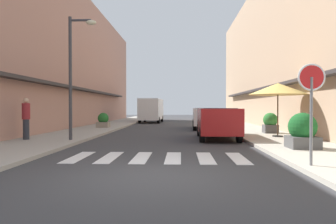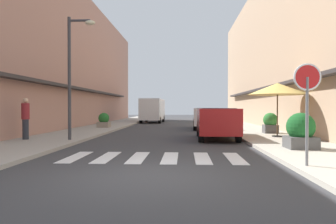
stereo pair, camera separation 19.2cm
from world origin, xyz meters
name	(u,v)px [view 2 (the right image)]	position (x,y,z in m)	size (l,w,h in m)	color
ground_plane	(172,129)	(0.00, 15.54, 0.00)	(85.46, 85.46, 0.00)	#38383A
sidewalk_left	(102,128)	(-5.05, 15.54, 0.06)	(3.15, 54.38, 0.12)	#9E998E
sidewalk_right	(243,128)	(5.05, 15.54, 0.06)	(3.15, 54.38, 0.12)	#ADA899
building_row_left	(52,60)	(-9.12, 16.48, 5.10)	(5.50, 36.96, 10.20)	#A87A6B
building_row_right	(298,50)	(9.12, 16.48, 5.64)	(5.50, 36.96, 11.28)	tan
crosswalk	(154,158)	(0.00, 2.47, 0.01)	(5.20, 2.20, 0.01)	silver
parked_car_near	(217,120)	(2.42, 8.11, 0.92)	(1.87, 4.41, 1.47)	maroon
parked_car_mid	(206,116)	(2.42, 14.99, 0.92)	(1.90, 4.35, 1.47)	silver
delivery_van	(153,109)	(-2.27, 24.55, 1.41)	(2.13, 5.46, 2.37)	silver
round_street_sign	(307,87)	(3.79, 0.75, 1.97)	(0.65, 0.07, 2.42)	slate
street_lamp	(74,65)	(-3.82, 6.39, 3.33)	(1.19, 0.28, 5.23)	#38383D
cafe_umbrella	(277,89)	(5.27, 8.22, 2.37)	(2.77, 2.77, 2.53)	#262626
planter_corner	(301,131)	(4.81, 3.97, 0.70)	(0.95, 0.95, 1.20)	#4C4C4C
planter_midblock	(270,123)	(5.54, 10.43, 0.67)	(0.77, 0.77, 1.10)	#4C4C4C
planter_far	(104,121)	(-4.71, 14.85, 0.59)	(0.82, 0.82, 1.01)	gray
pedestrian_walking_near	(26,117)	(-5.96, 6.41, 1.07)	(0.34, 0.34, 1.80)	#282B33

